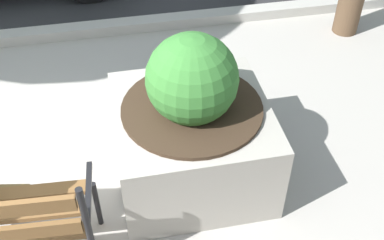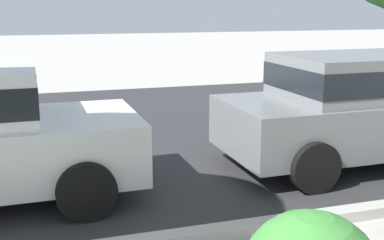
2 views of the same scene
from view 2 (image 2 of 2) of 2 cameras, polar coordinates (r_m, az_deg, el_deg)
name	(u,v)px [view 2 (image 2 of 2)]	position (r m, az deg, el deg)	size (l,w,h in m)	color
street_surface	(10,138)	(9.04, -20.22, -1.97)	(60.00, 9.00, 0.01)	#2D2D30
parked_car_grey	(362,105)	(7.42, 18.97, 1.64)	(4.12, 1.96, 1.56)	slate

